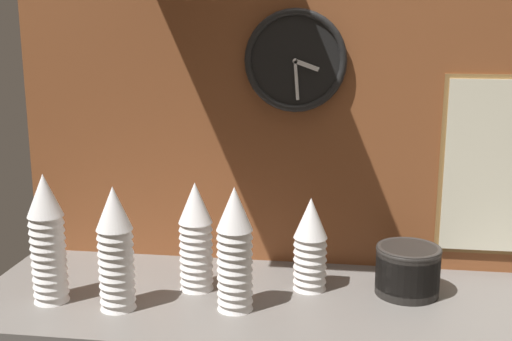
% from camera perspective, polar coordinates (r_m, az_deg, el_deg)
% --- Properties ---
extents(ground_plane, '(1.60, 0.56, 0.04)m').
position_cam_1_polar(ground_plane, '(1.66, 3.11, -11.86)').
color(ground_plane, slate).
extents(wall_tiled_back, '(1.60, 0.03, 1.05)m').
position_cam_1_polar(wall_tiled_back, '(1.77, 4.07, 8.08)').
color(wall_tiled_back, brown).
rests_on(wall_tiled_back, ground_plane).
extents(cup_stack_center_right, '(0.09, 0.09, 0.25)m').
position_cam_1_polar(cup_stack_center_right, '(1.66, 4.85, -6.52)').
color(cup_stack_center_right, white).
rests_on(cup_stack_center_right, ground_plane).
extents(cup_stack_center_left, '(0.09, 0.09, 0.29)m').
position_cam_1_polar(cup_stack_center_left, '(1.66, -5.37, -5.85)').
color(cup_stack_center_left, white).
rests_on(cup_stack_center_left, ground_plane).
extents(cup_stack_left, '(0.09, 0.09, 0.31)m').
position_cam_1_polar(cup_stack_left, '(1.57, -12.38, -6.77)').
color(cup_stack_left, white).
rests_on(cup_stack_left, ground_plane).
extents(cup_stack_center, '(0.09, 0.09, 0.31)m').
position_cam_1_polar(cup_stack_center, '(1.53, -1.90, -6.99)').
color(cup_stack_center, white).
rests_on(cup_stack_center, ground_plane).
extents(cup_stack_far_left, '(0.09, 0.09, 0.33)m').
position_cam_1_polar(cup_stack_far_left, '(1.65, -18.06, -5.77)').
color(cup_stack_far_left, white).
rests_on(cup_stack_far_left, ground_plane).
extents(bowl_stack_right, '(0.16, 0.16, 0.13)m').
position_cam_1_polar(bowl_stack_right, '(1.69, 13.33, -8.51)').
color(bowl_stack_right, black).
rests_on(bowl_stack_right, ground_plane).
extents(wall_clock, '(0.28, 0.03, 0.28)m').
position_cam_1_polar(wall_clock, '(1.74, 3.53, 9.71)').
color(wall_clock, black).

